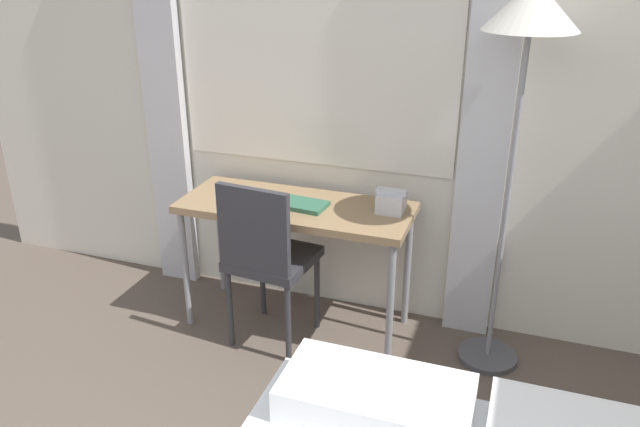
{
  "coord_description": "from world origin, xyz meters",
  "views": [
    {
      "loc": [
        0.68,
        -0.38,
        1.96
      ],
      "look_at": [
        -0.14,
        1.99,
        0.87
      ],
      "focal_mm": 35.0,
      "sensor_mm": 36.0,
      "label": 1
    }
  ],
  "objects_px": {
    "desk_chair": "(266,253)",
    "telephone": "(391,202)",
    "desk": "(296,216)",
    "book": "(301,204)",
    "standing_lamp": "(528,44)"
  },
  "relations": [
    {
      "from": "desk_chair",
      "to": "book",
      "type": "distance_m",
      "value": 0.31
    },
    {
      "from": "standing_lamp",
      "to": "telephone",
      "type": "height_order",
      "value": "standing_lamp"
    },
    {
      "from": "desk",
      "to": "telephone",
      "type": "bearing_deg",
      "value": 8.03
    },
    {
      "from": "desk_chair",
      "to": "telephone",
      "type": "bearing_deg",
      "value": 33.32
    },
    {
      "from": "desk",
      "to": "desk_chair",
      "type": "relative_size",
      "value": 1.31
    },
    {
      "from": "desk_chair",
      "to": "book",
      "type": "bearing_deg",
      "value": 67.01
    },
    {
      "from": "desk",
      "to": "book",
      "type": "bearing_deg",
      "value": -29.2
    },
    {
      "from": "desk",
      "to": "desk_chair",
      "type": "xyz_separation_m",
      "value": [
        -0.07,
        -0.23,
        -0.12
      ]
    },
    {
      "from": "standing_lamp",
      "to": "book",
      "type": "distance_m",
      "value": 1.31
    },
    {
      "from": "desk",
      "to": "desk_chair",
      "type": "bearing_deg",
      "value": -108.29
    },
    {
      "from": "desk_chair",
      "to": "standing_lamp",
      "type": "height_order",
      "value": "standing_lamp"
    },
    {
      "from": "desk",
      "to": "telephone",
      "type": "xyz_separation_m",
      "value": [
        0.49,
        0.07,
        0.12
      ]
    },
    {
      "from": "desk",
      "to": "book",
      "type": "relative_size",
      "value": 4.37
    },
    {
      "from": "desk_chair",
      "to": "book",
      "type": "xyz_separation_m",
      "value": [
        0.11,
        0.2,
        0.2
      ]
    },
    {
      "from": "standing_lamp",
      "to": "desk_chair",
      "type": "bearing_deg",
      "value": -168.24
    }
  ]
}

